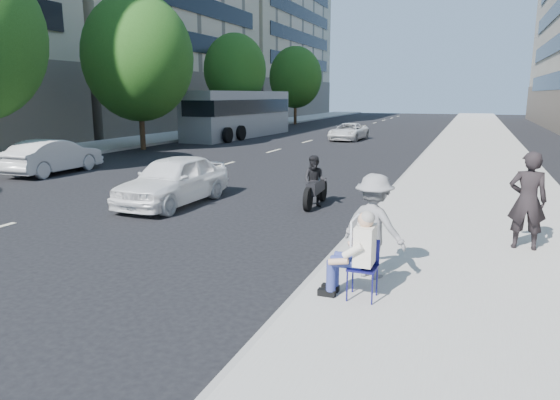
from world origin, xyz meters
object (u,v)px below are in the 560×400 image
at_px(seated_protester, 356,249).
at_px(white_sedan_near, 173,180).
at_px(jogger, 374,226).
at_px(pedestrian_woman, 528,201).
at_px(motorcycle, 315,184).
at_px(white_sedan_mid, 54,156).
at_px(white_sedan_far, 349,132).
at_px(bus, 240,114).

xyz_separation_m(seated_protester, white_sedan_near, (-6.36, 5.06, -0.18)).
xyz_separation_m(seated_protester, jogger, (0.08, 0.92, 0.12)).
bearing_deg(white_sedan_near, jogger, -31.26).
relative_size(jogger, pedestrian_woman, 0.90).
xyz_separation_m(seated_protester, pedestrian_woman, (2.50, 3.48, 0.22)).
distance_m(seated_protester, pedestrian_woman, 4.30).
xyz_separation_m(seated_protester, motorcycle, (-2.53, 6.21, -0.24)).
bearing_deg(jogger, white_sedan_near, -12.72).
distance_m(seated_protester, white_sedan_near, 8.13).
height_order(white_sedan_near, white_sedan_mid, white_sedan_near).
height_order(pedestrian_woman, white_sedan_far, pedestrian_woman).
bearing_deg(seated_protester, bus, 118.69).
bearing_deg(white_sedan_near, pedestrian_woman, -8.62).
bearing_deg(pedestrian_woman, white_sedan_mid, -16.16).
bearing_deg(jogger, bus, -40.28).
xyz_separation_m(pedestrian_woman, white_sedan_far, (-8.98, 23.24, -0.52)).
distance_m(jogger, bus, 29.56).
height_order(white_sedan_near, white_sedan_far, white_sedan_near).
bearing_deg(motorcycle, white_sedan_near, -166.48).
distance_m(pedestrian_woman, motorcycle, 5.74).
bearing_deg(white_sedan_far, seated_protester, -72.14).
bearing_deg(white_sedan_far, pedestrian_woman, -64.64).
bearing_deg(bus, white_sedan_mid, -84.83).
distance_m(white_sedan_near, motorcycle, 4.00).
bearing_deg(bus, pedestrian_woman, -50.46).
bearing_deg(seated_protester, white_sedan_near, 141.47).
distance_m(seated_protester, white_sedan_far, 27.50).
bearing_deg(pedestrian_woman, white_sedan_far, -68.96).
xyz_separation_m(white_sedan_far, motorcycle, (3.95, -20.52, 0.06)).
bearing_deg(pedestrian_woman, bus, -53.65).
relative_size(jogger, bus, 0.14).
height_order(white_sedan_mid, motorcycle, motorcycle).
xyz_separation_m(pedestrian_woman, motorcycle, (-5.03, 2.72, -0.45)).
distance_m(seated_protester, bus, 30.33).
bearing_deg(bus, motorcycle, -56.36).
xyz_separation_m(white_sedan_near, white_sedan_mid, (-7.53, 3.14, -0.02)).
bearing_deg(pedestrian_woman, seated_protester, 54.20).
distance_m(white_sedan_far, bus, 8.15).
relative_size(pedestrian_woman, white_sedan_near, 0.46).
relative_size(pedestrian_woman, bus, 0.15).
xyz_separation_m(jogger, pedestrian_woman, (2.43, 2.56, 0.10)).
xyz_separation_m(jogger, white_sedan_near, (-6.43, 4.14, -0.30)).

